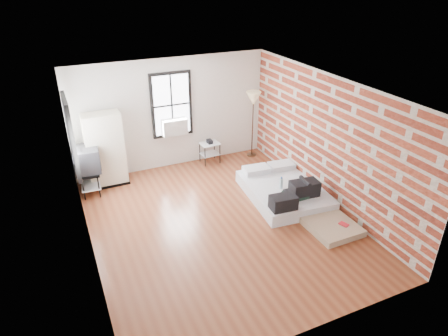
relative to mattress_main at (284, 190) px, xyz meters
name	(u,v)px	position (x,y,z in m)	size (l,w,h in m)	color
ground	(220,223)	(-1.74, -0.34, -0.19)	(6.00, 6.00, 0.00)	brown
room_shell	(223,137)	(-1.51, 0.02, 1.55)	(5.02, 6.02, 2.80)	silver
mattress_main	(284,190)	(0.00, 0.00, 0.00)	(1.75, 2.24, 0.67)	white
mattress_bare	(315,212)	(0.18, -0.93, -0.07)	(0.94, 1.75, 0.38)	tan
wardrobe	(105,150)	(-3.51, 2.31, 0.70)	(0.90, 0.52, 1.77)	black
side_table	(210,147)	(-0.84, 2.38, 0.25)	(0.52, 0.42, 0.65)	black
floor_lamp	(253,101)	(0.39, 2.31, 1.37)	(0.39, 0.39, 1.81)	#311E10
tv_stand	(87,161)	(-3.96, 2.06, 0.62)	(0.60, 0.82, 1.12)	black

